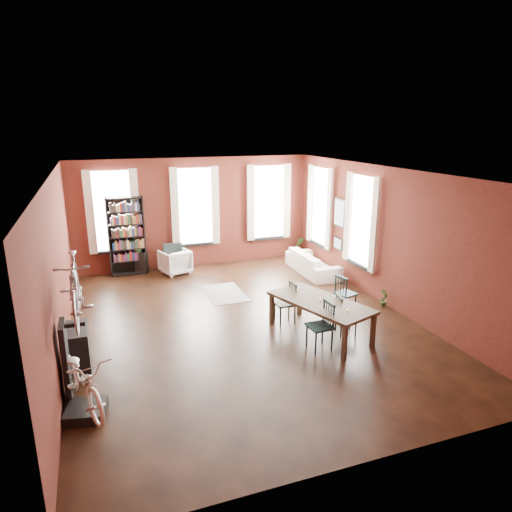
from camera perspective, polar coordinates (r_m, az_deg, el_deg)
name	(u,v)px	position (r m, az deg, el deg)	size (l,w,h in m)	color
room	(244,219)	(9.85, -1.45, 4.61)	(9.00, 9.04, 3.22)	black
dining_table	(320,318)	(9.32, 7.96, -7.68)	(0.98, 2.15, 0.73)	#4B3C2D
dining_chair_a	(320,326)	(8.73, 7.96, -8.68)	(0.43, 0.43, 0.92)	#183535
dining_chair_b	(285,303)	(9.77, 3.63, -5.90)	(0.41, 0.41, 0.88)	black
dining_chair_c	(346,315)	(9.44, 11.21, -7.19)	(0.38, 0.38, 0.83)	#202F1B
dining_chair_d	(346,293)	(10.52, 11.13, -4.61)	(0.40, 0.40, 0.86)	#162E31
bookshelf	(127,236)	(13.22, -15.87, 2.38)	(1.00, 0.32, 2.20)	black
white_armchair	(175,261)	(13.14, -10.10, -0.56)	(0.74, 0.70, 0.77)	silver
cream_sofa	(313,259)	(13.07, 7.13, -0.41)	(2.08, 0.61, 0.81)	beige
striped_rug	(225,293)	(11.56, -3.93, -4.67)	(0.91, 1.45, 0.01)	black
bike_trainer	(86,411)	(7.45, -20.50, -17.73)	(0.55, 0.55, 0.16)	black
bike_wall_rack	(66,363)	(7.61, -22.66, -12.22)	(0.16, 0.60, 1.30)	black
console_table	(77,350)	(8.52, -21.43, -10.86)	(0.40, 0.80, 0.80)	black
plant_stand	(141,262)	(13.45, -14.12, -0.74)	(0.31, 0.31, 0.63)	black
plant_by_sofa	(298,252)	(14.74, 5.28, 0.49)	(0.36, 0.65, 0.29)	#2F5B24
plant_small	(383,303)	(11.11, 15.62, -5.73)	(0.24, 0.45, 0.16)	#365D25
bicycle_floor	(79,354)	(7.00, -21.22, -11.33)	(0.59, 0.89, 1.69)	silver
bicycle_hung	(73,267)	(7.04, -21.93, -1.34)	(0.47, 1.00, 1.66)	#A5A8AD
plant_on_stand	(139,245)	(13.33, -14.45, 1.38)	(0.46, 0.51, 0.40)	#305D25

